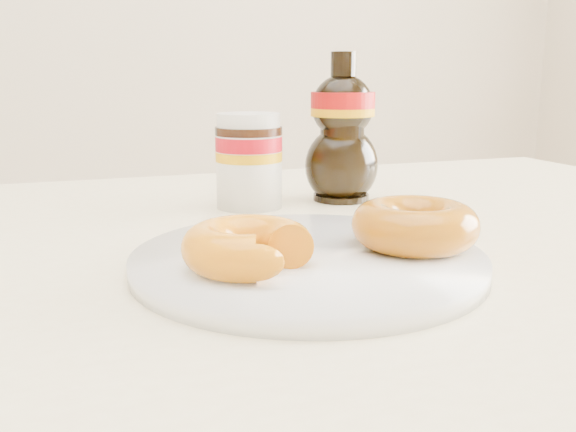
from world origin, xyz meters
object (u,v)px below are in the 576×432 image
object	(u,v)px
plate	(308,260)
syrup_bottle	(342,128)
dining_table	(232,332)
donut_bitten	(248,246)
nutella_jar	(249,157)
donut_whole	(415,225)

from	to	relation	value
plate	syrup_bottle	bearing A→B (deg)	60.80
dining_table	syrup_bottle	size ratio (longest dim) A/B	7.57
syrup_bottle	donut_bitten	bearing A→B (deg)	-125.43
dining_table	donut_bitten	bearing A→B (deg)	-97.18
syrup_bottle	nutella_jar	bearing A→B (deg)	-178.74
dining_table	nutella_jar	distance (m)	0.24
dining_table	donut_bitten	xyz separation A→B (m)	(-0.01, -0.11, 0.12)
donut_whole	syrup_bottle	bearing A→B (deg)	78.84
donut_whole	nutella_jar	bearing A→B (deg)	104.07
syrup_bottle	plate	bearing A→B (deg)	-119.20
plate	donut_whole	bearing A→B (deg)	-7.89
donut_whole	syrup_bottle	distance (m)	0.29
dining_table	donut_whole	bearing A→B (deg)	-35.40
plate	donut_bitten	distance (m)	0.07
plate	nutella_jar	size ratio (longest dim) A/B	2.59
dining_table	syrup_bottle	distance (m)	0.32
dining_table	nutella_jar	size ratio (longest dim) A/B	12.37
nutella_jar	syrup_bottle	xyz separation A→B (m)	(0.12, 0.00, 0.03)
plate	dining_table	bearing A→B (deg)	117.93
dining_table	syrup_bottle	world-z (taller)	syrup_bottle
dining_table	donut_bitten	distance (m)	0.16
plate	nutella_jar	bearing A→B (deg)	84.71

